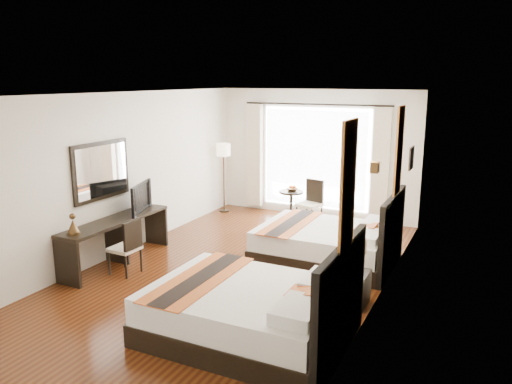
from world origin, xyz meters
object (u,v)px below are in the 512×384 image
at_px(vase, 352,269).
at_px(console_desk, 117,241).
at_px(bed_near, 253,311).
at_px(nightstand, 353,288).
at_px(table_lamp, 357,248).
at_px(desk_chair, 126,257).
at_px(side_table, 291,205).
at_px(floor_lamp, 223,154).
at_px(bed_far, 330,243).
at_px(fruit_bowl, 292,190).
at_px(television, 137,197).
at_px(window_chair, 310,212).

height_order(vase, console_desk, console_desk).
bearing_deg(bed_near, nightstand, 59.13).
distance_m(table_lamp, vase, 0.33).
distance_m(vase, desk_chair, 3.56).
height_order(nightstand, side_table, side_table).
relative_size(nightstand, floor_lamp, 0.30).
bearing_deg(console_desk, bed_far, 26.81).
relative_size(table_lamp, desk_chair, 0.47).
distance_m(bed_far, console_desk, 3.57).
distance_m(table_lamp, side_table, 4.29).
distance_m(nightstand, fruit_bowl, 4.36).
xyz_separation_m(floor_lamp, side_table, (1.61, 0.14, -1.03)).
bearing_deg(fruit_bowl, bed_far, -54.55).
xyz_separation_m(table_lamp, desk_chair, (-3.52, -0.57, -0.51)).
relative_size(bed_far, vase, 17.45).
height_order(bed_near, bed_far, bed_near).
xyz_separation_m(television, side_table, (1.58, 3.25, -0.70)).
bearing_deg(console_desk, desk_chair, -34.74).
height_order(bed_far, floor_lamp, floor_lamp).
bearing_deg(window_chair, desk_chair, -10.00).
xyz_separation_m(nightstand, vase, (0.02, -0.17, 0.33)).
bearing_deg(table_lamp, floor_lamp, 139.50).
relative_size(vase, console_desk, 0.06).
relative_size(bed_near, television, 2.61).
relative_size(desk_chair, floor_lamp, 0.56).
bearing_deg(console_desk, side_table, 67.10).
xyz_separation_m(table_lamp, console_desk, (-3.98, -0.25, -0.40)).
height_order(bed_near, console_desk, bed_near).
bearing_deg(desk_chair, nightstand, -170.06).
distance_m(console_desk, fruit_bowl, 4.15).
bearing_deg(window_chair, floor_lamp, -80.59).
bearing_deg(side_table, floor_lamp, -175.18).
distance_m(television, desk_chair, 1.21).
bearing_deg(console_desk, television, 87.88).
height_order(television, fruit_bowl, television).
height_order(table_lamp, floor_lamp, floor_lamp).
relative_size(bed_near, console_desk, 1.05).
relative_size(floor_lamp, side_table, 2.58).
distance_m(console_desk, television, 0.83).
bearing_deg(bed_near, floor_lamp, 122.84).
xyz_separation_m(fruit_bowl, window_chair, (0.53, -0.33, -0.35)).
distance_m(vase, floor_lamp, 5.47).
height_order(bed_near, fruit_bowl, bed_near).
xyz_separation_m(bed_near, table_lamp, (0.84, 1.47, 0.44)).
distance_m(television, fruit_bowl, 3.66).
relative_size(table_lamp, floor_lamp, 0.26).
xyz_separation_m(table_lamp, vase, (0.01, -0.25, -0.22)).
bearing_deg(floor_lamp, bed_near, -57.16).
xyz_separation_m(nightstand, fruit_bowl, (-2.36, 3.64, 0.41)).
bearing_deg(nightstand, floor_lamp, 138.82).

